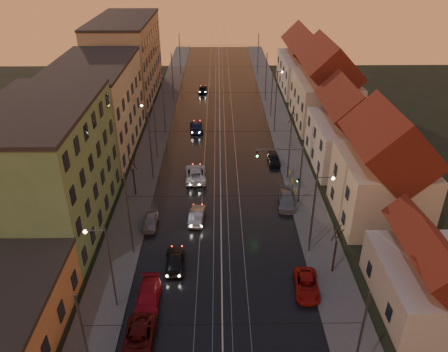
{
  "coord_description": "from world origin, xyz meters",
  "views": [
    {
      "loc": [
        -0.2,
        -24.93,
        27.21
      ],
      "look_at": [
        0.39,
        18.91,
        3.13
      ],
      "focal_mm": 35.0,
      "sensor_mm": 36.0,
      "label": 1
    }
  ],
  "objects_px": {
    "traffic_light_mast": "(292,168)",
    "parked_left_3": "(150,221)",
    "driving_car_1": "(197,215)",
    "street_lamp_3": "(274,89)",
    "street_lamp_1": "(317,204)",
    "parked_left_2": "(148,297)",
    "parked_left_1": "(138,339)",
    "parked_right_1": "(287,200)",
    "driving_car_2": "(196,173)",
    "parked_right_2": "(274,159)",
    "street_lamp_2": "(153,125)",
    "street_lamp_0": "(106,261)",
    "driving_car_3": "(196,126)",
    "driving_car_0": "(175,260)",
    "driving_car_4": "(203,89)",
    "parked_right_0": "(306,285)"
  },
  "relations": [
    {
      "from": "driving_car_0",
      "to": "parked_right_0",
      "type": "distance_m",
      "value": 12.18
    },
    {
      "from": "parked_left_1",
      "to": "parked_left_3",
      "type": "distance_m",
      "value": 15.67
    },
    {
      "from": "street_lamp_0",
      "to": "parked_right_2",
      "type": "distance_m",
      "value": 31.24
    },
    {
      "from": "driving_car_2",
      "to": "parked_left_2",
      "type": "relative_size",
      "value": 1.17
    },
    {
      "from": "street_lamp_2",
      "to": "driving_car_1",
      "type": "relative_size",
      "value": 1.9
    },
    {
      "from": "street_lamp_0",
      "to": "parked_left_2",
      "type": "relative_size",
      "value": 1.7
    },
    {
      "from": "street_lamp_2",
      "to": "parked_left_1",
      "type": "relative_size",
      "value": 1.62
    },
    {
      "from": "driving_car_1",
      "to": "parked_right_0",
      "type": "bearing_deg",
      "value": 137.63
    },
    {
      "from": "parked_right_2",
      "to": "driving_car_3",
      "type": "bearing_deg",
      "value": 132.97
    },
    {
      "from": "driving_car_3",
      "to": "parked_right_0",
      "type": "distance_m",
      "value": 37.82
    },
    {
      "from": "driving_car_3",
      "to": "parked_right_1",
      "type": "xyz_separation_m",
      "value": [
        11.33,
        -22.26,
        -0.04
      ]
    },
    {
      "from": "driving_car_0",
      "to": "driving_car_4",
      "type": "height_order",
      "value": "driving_car_0"
    },
    {
      "from": "street_lamp_1",
      "to": "parked_right_1",
      "type": "relative_size",
      "value": 1.71
    },
    {
      "from": "street_lamp_0",
      "to": "parked_left_3",
      "type": "relative_size",
      "value": 2.16
    },
    {
      "from": "traffic_light_mast",
      "to": "parked_right_1",
      "type": "bearing_deg",
      "value": -132.69
    },
    {
      "from": "street_lamp_1",
      "to": "driving_car_4",
      "type": "distance_m",
      "value": 51.2
    },
    {
      "from": "driving_car_1",
      "to": "parked_right_1",
      "type": "relative_size",
      "value": 0.9
    },
    {
      "from": "parked_left_2",
      "to": "parked_left_3",
      "type": "relative_size",
      "value": 1.27
    },
    {
      "from": "parked_right_0",
      "to": "parked_right_2",
      "type": "xyz_separation_m",
      "value": [
        -0.06,
        24.57,
        0.03
      ]
    },
    {
      "from": "parked_right_1",
      "to": "parked_right_2",
      "type": "bearing_deg",
      "value": 97.53
    },
    {
      "from": "street_lamp_2",
      "to": "parked_left_1",
      "type": "bearing_deg",
      "value": -85.04
    },
    {
      "from": "street_lamp_1",
      "to": "parked_left_3",
      "type": "xyz_separation_m",
      "value": [
        -16.65,
        3.57,
        -4.26
      ]
    },
    {
      "from": "street_lamp_0",
      "to": "parked_left_2",
      "type": "xyz_separation_m",
      "value": [
        2.9,
        0.3,
        -4.2
      ]
    },
    {
      "from": "driving_car_2",
      "to": "parked_right_2",
      "type": "distance_m",
      "value": 11.33
    },
    {
      "from": "traffic_light_mast",
      "to": "driving_car_1",
      "type": "bearing_deg",
      "value": -161.98
    },
    {
      "from": "driving_car_4",
      "to": "street_lamp_3",
      "type": "bearing_deg",
      "value": 134.33
    },
    {
      "from": "parked_left_2",
      "to": "parked_right_1",
      "type": "relative_size",
      "value": 1.01
    },
    {
      "from": "driving_car_0",
      "to": "driving_car_1",
      "type": "relative_size",
      "value": 1.01
    },
    {
      "from": "driving_car_1",
      "to": "street_lamp_3",
      "type": "bearing_deg",
      "value": -105.29
    },
    {
      "from": "street_lamp_1",
      "to": "parked_left_2",
      "type": "height_order",
      "value": "street_lamp_1"
    },
    {
      "from": "street_lamp_0",
      "to": "parked_left_3",
      "type": "height_order",
      "value": "street_lamp_0"
    },
    {
      "from": "driving_car_3",
      "to": "driving_car_4",
      "type": "xyz_separation_m",
      "value": [
        0.45,
        19.68,
        -0.02
      ]
    },
    {
      "from": "street_lamp_1",
      "to": "driving_car_0",
      "type": "relative_size",
      "value": 1.87
    },
    {
      "from": "driving_car_0",
      "to": "parked_left_1",
      "type": "xyz_separation_m",
      "value": [
        -1.98,
        -9.04,
        -0.04
      ]
    },
    {
      "from": "street_lamp_3",
      "to": "driving_car_2",
      "type": "xyz_separation_m",
      "value": [
        -12.27,
        -22.06,
        -4.12
      ]
    },
    {
      "from": "street_lamp_2",
      "to": "parked_left_1",
      "type": "xyz_separation_m",
      "value": [
        2.78,
        -32.05,
        -4.2
      ]
    },
    {
      "from": "traffic_light_mast",
      "to": "driving_car_0",
      "type": "bearing_deg",
      "value": -138.28
    },
    {
      "from": "street_lamp_0",
      "to": "parked_right_0",
      "type": "relative_size",
      "value": 1.81
    },
    {
      "from": "traffic_light_mast",
      "to": "parked_left_3",
      "type": "distance_m",
      "value": 16.64
    },
    {
      "from": "street_lamp_1",
      "to": "driving_car_3",
      "type": "height_order",
      "value": "street_lamp_1"
    },
    {
      "from": "parked_left_1",
      "to": "parked_right_1",
      "type": "bearing_deg",
      "value": 55.42
    },
    {
      "from": "parked_right_2",
      "to": "parked_left_2",
      "type": "bearing_deg",
      "value": -118.16
    },
    {
      "from": "driving_car_2",
      "to": "parked_left_1",
      "type": "bearing_deg",
      "value": 78.94
    },
    {
      "from": "street_lamp_3",
      "to": "driving_car_2",
      "type": "relative_size",
      "value": 1.46
    },
    {
      "from": "driving_car_2",
      "to": "street_lamp_3",
      "type": "bearing_deg",
      "value": -123.21
    },
    {
      "from": "parked_left_2",
      "to": "parked_left_3",
      "type": "xyz_separation_m",
      "value": [
        -1.34,
        11.27,
        -0.05
      ]
    },
    {
      "from": "driving_car_1",
      "to": "driving_car_2",
      "type": "bearing_deg",
      "value": -81.41
    },
    {
      "from": "parked_left_2",
      "to": "parked_right_2",
      "type": "distance_m",
      "value": 29.24
    },
    {
      "from": "street_lamp_0",
      "to": "parked_left_3",
      "type": "xyz_separation_m",
      "value": [
        1.56,
        11.57,
        -4.26
      ]
    },
    {
      "from": "driving_car_1",
      "to": "driving_car_2",
      "type": "distance_m",
      "value": 9.4
    }
  ]
}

